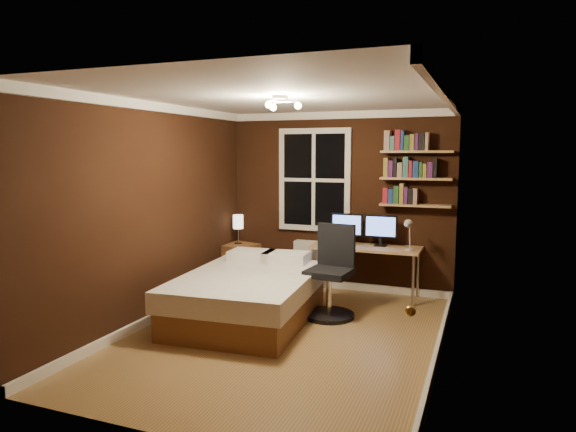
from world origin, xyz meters
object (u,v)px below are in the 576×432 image
(monitor_right, at_px, (381,231))
(office_chair, at_px, (331,281))
(desk, at_px, (366,251))
(bed, at_px, (249,295))
(monitor_left, at_px, (347,229))
(nightstand, at_px, (239,264))
(bedside_lamp, at_px, (238,230))
(radiator, at_px, (310,264))
(desk_lamp, at_px, (409,234))

(monitor_right, bearing_deg, office_chair, -109.84)
(desk, height_order, office_chair, office_chair)
(monitor_right, bearing_deg, bed, -128.85)
(monitor_left, bearing_deg, nightstand, -175.88)
(bed, distance_m, bedside_lamp, 1.73)
(radiator, bearing_deg, bedside_lamp, -168.20)
(radiator, height_order, office_chair, office_chair)
(bed, bearing_deg, desk_lamp, 33.76)
(desk, distance_m, monitor_right, 0.34)
(bed, xyz_separation_m, desk_lamp, (1.64, 1.28, 0.62))
(desk, bearing_deg, monitor_right, 21.72)
(bed, bearing_deg, office_chair, 25.09)
(bed, relative_size, radiator, 3.09)
(bed, height_order, radiator, same)
(radiator, relative_size, monitor_left, 1.54)
(nightstand, height_order, radiator, radiator)
(monitor_right, xyz_separation_m, office_chair, (-0.38, -1.05, -0.47))
(desk, xyz_separation_m, monitor_right, (0.18, 0.07, 0.27))
(radiator, xyz_separation_m, desk, (0.85, -0.17, 0.29))
(bedside_lamp, bearing_deg, office_chair, -28.95)
(monitor_left, relative_size, desk_lamp, 1.00)
(nightstand, xyz_separation_m, bedside_lamp, (0.00, 0.00, 0.52))
(nightstand, relative_size, desk, 0.41)
(bedside_lamp, distance_m, desk, 1.90)
(office_chair, bearing_deg, bedside_lamp, 156.85)
(radiator, bearing_deg, office_chair, -60.45)
(monitor_right, distance_m, office_chair, 1.21)
(nightstand, distance_m, monitor_right, 2.16)
(desk, relative_size, monitor_right, 3.32)
(monitor_right, bearing_deg, nightstand, -176.80)
(nightstand, relative_size, monitor_left, 1.37)
(bed, distance_m, monitor_right, 2.06)
(monitor_left, bearing_deg, desk_lamp, -16.07)
(desk, distance_m, office_chair, 1.02)
(monitor_right, bearing_deg, desk_lamp, -31.76)
(desk, bearing_deg, bed, -125.77)
(bedside_lamp, relative_size, radiator, 0.64)
(nightstand, height_order, monitor_right, monitor_right)
(bed, distance_m, nightstand, 1.64)
(nightstand, xyz_separation_m, desk_lamp, (2.48, -0.14, 0.61))
(monitor_right, distance_m, desk_lamp, 0.48)
(desk_lamp, height_order, office_chair, desk_lamp)
(bedside_lamp, bearing_deg, bed, -59.35)
(monitor_right, height_order, office_chair, monitor_right)
(desk_lamp, bearing_deg, bed, -142.02)
(desk_lamp, bearing_deg, office_chair, -134.45)
(monitor_right, height_order, desk_lamp, desk_lamp)
(monitor_left, distance_m, monitor_right, 0.47)
(bed, xyz_separation_m, radiator, (0.20, 1.63, 0.05))
(bedside_lamp, bearing_deg, radiator, 11.80)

